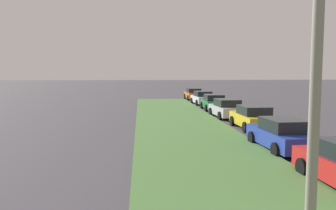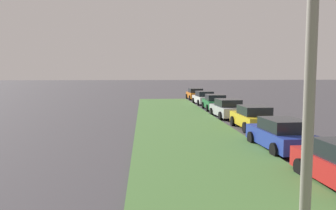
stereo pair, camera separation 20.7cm
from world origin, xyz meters
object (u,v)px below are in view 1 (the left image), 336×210
parked_car_white (202,98)px  parked_car_yellow (253,118)px  parked_car_green (214,102)px  parked_car_orange (193,94)px  streetlight (336,33)px  parked_car_blue (282,135)px  parked_car_silver (227,109)px

parked_car_white → parked_car_yellow: bearing=177.5°
parked_car_green → parked_car_white: same height
parked_car_orange → streetlight: size_ratio=0.58×
parked_car_green → parked_car_blue: bearing=179.9°
parked_car_yellow → parked_car_orange: size_ratio=1.00×
parked_car_yellow → parked_car_orange: bearing=-0.6°
parked_car_orange → streetlight: streetlight is taller
parked_car_white → parked_car_orange: bearing=-3.5°
parked_car_silver → parked_car_orange: bearing=-3.6°
parked_car_white → streetlight: bearing=171.6°
parked_car_white → streetlight: (-30.58, 2.80, 3.67)m
parked_car_silver → parked_car_white: bearing=-3.7°
parked_car_yellow → parked_car_white: same height
parked_car_blue → parked_car_yellow: bearing=-8.5°
parked_car_silver → parked_car_green: bearing=-4.7°
parked_car_green → streetlight: (-24.95, 2.84, 3.67)m
parked_car_blue → parked_car_white: same height
parked_car_orange → streetlight: bearing=174.4°
parked_car_silver → parked_car_blue: bearing=175.6°
parked_car_blue → parked_car_green: same height
parked_car_blue → parked_car_green: bearing=-4.4°
parked_car_yellow → parked_car_green: 10.96m
parked_car_yellow → streetlight: (-13.99, 2.98, 3.67)m
parked_car_white → parked_car_orange: same height
parked_car_green → parked_car_orange: (12.39, -0.00, 0.00)m
parked_car_silver → streetlight: 19.94m
streetlight → parked_car_yellow: bearing=-12.0°
parked_car_blue → parked_car_orange: 29.25m
parked_car_orange → parked_car_white: bearing=178.4°
parked_car_blue → parked_car_yellow: size_ratio=1.01×
parked_car_orange → parked_car_yellow: bearing=179.1°
parked_car_white → parked_car_orange: (6.77, -0.04, 0.00)m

